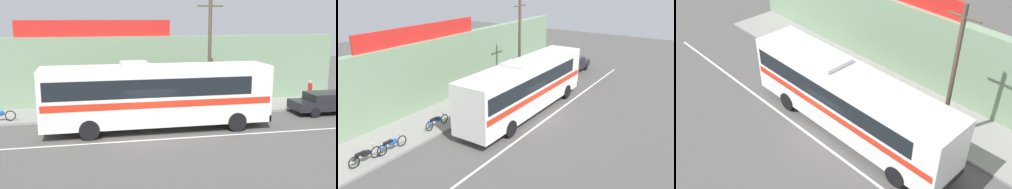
% 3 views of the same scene
% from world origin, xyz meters
% --- Properties ---
extents(ground_plane, '(70.00, 70.00, 0.00)m').
position_xyz_m(ground_plane, '(0.00, 0.00, 0.00)').
color(ground_plane, '#4F4C49').
extents(sidewalk_slab, '(30.00, 3.60, 0.14)m').
position_xyz_m(sidewalk_slab, '(0.00, 5.20, 0.07)').
color(sidewalk_slab, gray).
rests_on(sidewalk_slab, ground_plane).
extents(storefront_facade, '(30.00, 0.70, 4.80)m').
position_xyz_m(storefront_facade, '(0.00, 7.35, 2.40)').
color(storefront_facade, gray).
rests_on(storefront_facade, ground_plane).
extents(storefront_billboard, '(10.28, 0.12, 1.10)m').
position_xyz_m(storefront_billboard, '(-2.53, 7.35, 5.35)').
color(storefront_billboard, red).
rests_on(storefront_billboard, storefront_facade).
extents(road_center_stripe, '(30.00, 0.14, 0.01)m').
position_xyz_m(road_center_stripe, '(0.00, -0.80, 0.00)').
color(road_center_stripe, silver).
rests_on(road_center_stripe, ground_plane).
extents(intercity_bus, '(12.32, 2.59, 3.78)m').
position_xyz_m(intercity_bus, '(0.49, 0.97, 2.07)').
color(intercity_bus, white).
rests_on(intercity_bus, ground_plane).
extents(parked_car, '(4.59, 1.91, 1.37)m').
position_xyz_m(parked_car, '(11.86, 2.40, 0.74)').
color(parked_car, black).
rests_on(parked_car, ground_plane).
extents(utility_pole, '(1.60, 0.22, 7.23)m').
position_xyz_m(utility_pole, '(4.44, 3.92, 3.89)').
color(utility_pole, brown).
rests_on(utility_pole, sidewalk_slab).
extents(motorcycle_orange, '(1.85, 0.56, 0.94)m').
position_xyz_m(motorcycle_orange, '(-9.81, 4.13, 0.57)').
color(motorcycle_orange, black).
rests_on(motorcycle_orange, sidewalk_slab).
extents(motorcycle_black, '(1.90, 0.56, 0.94)m').
position_xyz_m(motorcycle_black, '(-8.28, 4.00, 0.57)').
color(motorcycle_black, black).
rests_on(motorcycle_black, sidewalk_slab).
extents(motorcycle_red, '(1.88, 0.56, 0.94)m').
position_xyz_m(motorcycle_red, '(-4.81, 4.14, 0.57)').
color(motorcycle_red, black).
rests_on(motorcycle_red, sidewalk_slab).
extents(pedestrian_near_shop, '(0.30, 0.48, 1.57)m').
position_xyz_m(pedestrian_near_shop, '(12.23, 4.98, 1.05)').
color(pedestrian_near_shop, black).
rests_on(pedestrian_near_shop, sidewalk_slab).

